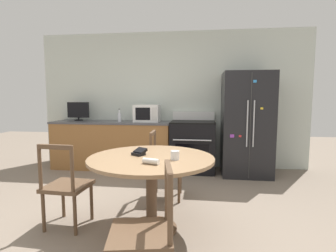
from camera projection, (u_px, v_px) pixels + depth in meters
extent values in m
plane|color=gray|center=(141.00, 230.00, 2.67)|extent=(14.00, 14.00, 0.00)
cube|color=silver|center=(171.00, 100.00, 5.15)|extent=(5.20, 0.10, 2.60)
cube|color=#936033|center=(113.00, 145.00, 5.02)|extent=(2.23, 0.62, 0.86)
cube|color=#4C4C51|center=(112.00, 122.00, 4.98)|extent=(2.25, 0.64, 0.03)
cube|color=black|center=(246.00, 124.00, 4.57)|extent=(0.83, 0.77, 1.78)
cube|color=#333333|center=(250.00, 126.00, 4.18)|extent=(0.01, 0.01, 1.71)
cylinder|color=silver|center=(247.00, 124.00, 4.17)|extent=(0.02, 0.02, 0.75)
cylinder|color=silver|center=(254.00, 124.00, 4.16)|extent=(0.02, 0.02, 0.75)
cube|color=#338CD8|center=(255.00, 81.00, 4.10)|extent=(0.05, 0.02, 0.04)
cube|color=purple|center=(232.00, 136.00, 4.23)|extent=(0.07, 0.01, 0.05)
cube|color=yellow|center=(262.00, 108.00, 4.13)|extent=(0.04, 0.01, 0.03)
cube|color=red|center=(240.00, 136.00, 4.22)|extent=(0.04, 0.01, 0.03)
cube|color=black|center=(193.00, 147.00, 4.80)|extent=(0.79, 0.64, 0.90)
cube|color=black|center=(192.00, 155.00, 4.49)|extent=(0.57, 0.01, 0.40)
cylinder|color=silver|center=(192.00, 140.00, 4.43)|extent=(0.65, 0.02, 0.02)
cube|color=black|center=(193.00, 122.00, 4.75)|extent=(0.79, 0.64, 0.02)
cube|color=white|center=(193.00, 116.00, 5.02)|extent=(0.79, 0.06, 0.16)
cube|color=white|center=(147.00, 113.00, 4.87)|extent=(0.46, 0.36, 0.32)
cube|color=black|center=(143.00, 114.00, 4.70)|extent=(0.27, 0.01, 0.22)
cube|color=silver|center=(154.00, 114.00, 4.67)|extent=(0.09, 0.01, 0.23)
cylinder|color=black|center=(79.00, 120.00, 5.11)|extent=(0.16, 0.16, 0.02)
cylinder|color=black|center=(79.00, 119.00, 5.11)|extent=(0.03, 0.03, 0.04)
cube|color=black|center=(78.00, 110.00, 5.09)|extent=(0.43, 0.05, 0.30)
cylinder|color=silver|center=(119.00, 117.00, 4.84)|extent=(0.07, 0.07, 0.17)
cylinder|color=silver|center=(119.00, 111.00, 4.82)|extent=(0.03, 0.03, 0.06)
cylinder|color=#262626|center=(119.00, 109.00, 4.82)|extent=(0.03, 0.03, 0.01)
cylinder|color=#997551|center=(151.00, 158.00, 2.61)|extent=(1.26, 1.26, 0.03)
cylinder|color=brown|center=(151.00, 194.00, 2.65)|extent=(0.11, 0.11, 0.70)
cylinder|color=brown|center=(152.00, 228.00, 2.69)|extent=(0.52, 0.52, 0.03)
cube|color=brown|center=(141.00, 234.00, 1.77)|extent=(0.49, 0.49, 0.04)
cylinder|color=brown|center=(119.00, 252.00, 1.95)|extent=(0.04, 0.04, 0.41)
cylinder|color=brown|center=(165.00, 250.00, 1.97)|extent=(0.04, 0.04, 0.41)
cylinder|color=brown|center=(170.00, 210.00, 1.58)|extent=(0.04, 0.04, 0.45)
cylinder|color=brown|center=(167.00, 190.00, 1.92)|extent=(0.04, 0.04, 0.45)
cube|color=brown|center=(168.00, 169.00, 1.73)|extent=(0.10, 0.34, 0.04)
cube|color=brown|center=(167.00, 166.00, 3.51)|extent=(0.43, 0.43, 0.04)
cylinder|color=brown|center=(180.00, 179.00, 3.69)|extent=(0.04, 0.04, 0.41)
cylinder|color=brown|center=(179.00, 187.00, 3.35)|extent=(0.04, 0.04, 0.41)
cylinder|color=brown|center=(156.00, 178.00, 3.72)|extent=(0.04, 0.04, 0.41)
cylinder|color=brown|center=(152.00, 186.00, 3.38)|extent=(0.04, 0.04, 0.41)
cylinder|color=brown|center=(155.00, 146.00, 3.68)|extent=(0.04, 0.04, 0.45)
cylinder|color=brown|center=(151.00, 151.00, 3.33)|extent=(0.04, 0.04, 0.45)
cube|color=brown|center=(153.00, 133.00, 3.48)|extent=(0.05, 0.35, 0.04)
cube|color=brown|center=(68.00, 186.00, 2.73)|extent=(0.44, 0.44, 0.04)
cylinder|color=brown|center=(63.00, 199.00, 2.96)|extent=(0.04, 0.04, 0.41)
cylinder|color=brown|center=(92.00, 201.00, 2.90)|extent=(0.04, 0.04, 0.41)
cylinder|color=brown|center=(43.00, 212.00, 2.62)|extent=(0.04, 0.04, 0.41)
cylinder|color=brown|center=(75.00, 215.00, 2.56)|extent=(0.04, 0.04, 0.41)
cylinder|color=brown|center=(40.00, 167.00, 2.55)|extent=(0.04, 0.04, 0.45)
cylinder|color=brown|center=(72.00, 169.00, 2.49)|extent=(0.04, 0.04, 0.45)
cube|color=brown|center=(55.00, 147.00, 2.50)|extent=(0.35, 0.05, 0.04)
cylinder|color=silver|center=(175.00, 155.00, 2.49)|extent=(0.08, 0.08, 0.09)
cylinder|color=red|center=(175.00, 157.00, 2.49)|extent=(0.07, 0.07, 0.05)
cylinder|color=silver|center=(151.00, 161.00, 2.32)|extent=(0.16, 0.09, 0.05)
cube|color=black|center=(138.00, 154.00, 2.68)|extent=(0.15, 0.14, 0.03)
cube|color=black|center=(140.00, 151.00, 2.70)|extent=(0.15, 0.15, 0.06)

